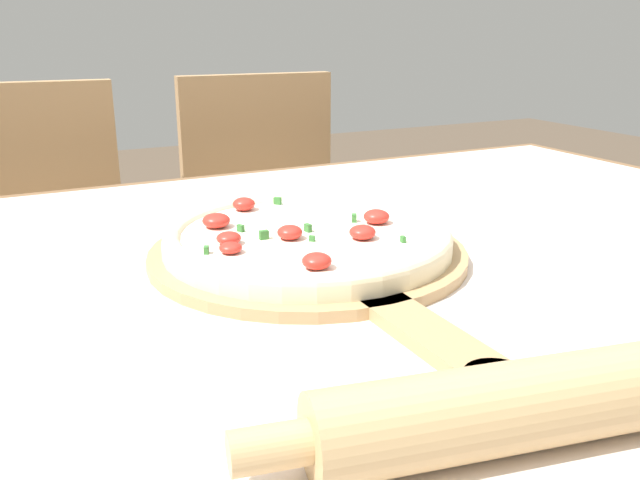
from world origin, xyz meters
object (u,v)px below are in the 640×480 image
pizza_peel (315,258)px  chair_right (271,233)px  rolling_pin (609,390)px  pizza (307,237)px  chair_left (38,266)px

pizza_peel → chair_right: size_ratio=0.59×
rolling_pin → chair_right: chair_right is taller
pizza_peel → rolling_pin: size_ratio=1.07×
rolling_pin → pizza_peel: bearing=94.5°
pizza → chair_right: bearing=70.5°
chair_left → rolling_pin: bearing=-73.4°
chair_left → chair_right: 0.53m
chair_left → chair_right: bearing=4.1°
pizza → chair_left: size_ratio=0.36×
pizza → chair_left: (-0.24, 0.82, -0.26)m
pizza → rolling_pin: rolling_pin is taller
pizza_peel → rolling_pin: rolling_pin is taller
pizza → rolling_pin: size_ratio=0.66×
rolling_pin → pizza: bearing=94.4°
pizza_peel → pizza: 0.03m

